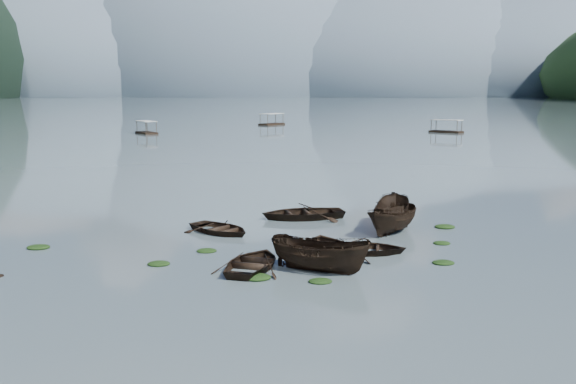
{
  "coord_description": "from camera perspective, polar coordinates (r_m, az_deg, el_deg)",
  "views": [
    {
      "loc": [
        -0.9,
        -23.34,
        7.64
      ],
      "look_at": [
        0.0,
        12.0,
        2.0
      ],
      "focal_mm": 40.0,
      "sensor_mm": 36.0,
      "label": 1
    }
  ],
  "objects": [
    {
      "name": "rowboat_3",
      "position": [
        30.1,
        3.53,
        -5.65
      ],
      "size": [
        3.77,
        5.11,
        1.02
      ],
      "primitive_type": "imported",
      "rotation": [
        0.0,
        0.0,
        3.19
      ],
      "color": "black",
      "rests_on": "ground"
    },
    {
      "name": "weed_clump_7",
      "position": [
        37.01,
        13.76,
        -3.11
      ],
      "size": [
        1.14,
        0.91,
        0.25
      ],
      "primitive_type": "ellipsoid",
      "color": "black",
      "rests_on": "ground"
    },
    {
      "name": "rowboat_6",
      "position": [
        34.94,
        -6.06,
        -3.62
      ],
      "size": [
        4.89,
        4.89,
        0.84
      ],
      "primitive_type": "imported",
      "rotation": [
        0.0,
        0.0,
        0.79
      ],
      "color": "black",
      "rests_on": "ground"
    },
    {
      "name": "pontoon_left",
      "position": [
        116.11,
        -12.45,
        5.08
      ],
      "size": [
        4.82,
        6.04,
        2.15
      ],
      "primitive_type": null,
      "rotation": [
        0.0,
        0.0,
        0.52
      ],
      "color": "black",
      "rests_on": "ground"
    },
    {
      "name": "pontoon_centre",
      "position": [
        141.91,
        -1.45,
        5.98
      ],
      "size": [
        5.97,
        6.57,
        2.42
      ],
      "primitive_type": null,
      "rotation": [
        0.0,
        0.0,
        -0.67
      ],
      "color": "black",
      "rests_on": "ground"
    },
    {
      "name": "weed_clump_1",
      "position": [
        26.02,
        2.9,
        -8.02
      ],
      "size": [
        0.96,
        0.77,
        0.21
      ],
      "primitive_type": "ellipsoid",
      "color": "black",
      "rests_on": "ground"
    },
    {
      "name": "haze_mtn_d",
      "position": [
        977.54,
        17.9,
        8.19
      ],
      "size": [
        520.0,
        520.0,
        220.0
      ],
      "primitive_type": "ellipsoid",
      "color": "#475666",
      "rests_on": "ground"
    },
    {
      "name": "weed_clump_5",
      "position": [
        33.64,
        -21.3,
        -4.69
      ],
      "size": [
        1.12,
        0.9,
        0.24
      ],
      "primitive_type": "ellipsoid",
      "color": "black",
      "rests_on": "ground"
    },
    {
      "name": "rowboat_5",
      "position": [
        35.13,
        9.26,
        -3.62
      ],
      "size": [
        4.02,
        4.6,
        1.73
      ],
      "primitive_type": "imported",
      "rotation": [
        0.0,
        0.0,
        -0.64
      ],
      "color": "black",
      "rests_on": "ground"
    },
    {
      "name": "weed_clump_0",
      "position": [
        29.06,
        -11.41,
        -6.36
      ],
      "size": [
        1.01,
        0.82,
        0.22
      ],
      "primitive_type": "ellipsoid",
      "color": "black",
      "rests_on": "ground"
    },
    {
      "name": "rowboat_2",
      "position": [
        27.55,
        2.84,
        -7.05
      ],
      "size": [
        4.85,
        3.64,
        1.77
      ],
      "primitive_type": "imported",
      "rotation": [
        0.0,
        0.0,
        1.09
      ],
      "color": "black",
      "rests_on": "ground"
    },
    {
      "name": "ground_plane",
      "position": [
        24.57,
        0.72,
        -9.05
      ],
      "size": [
        2400.0,
        2400.0,
        0.0
      ],
      "primitive_type": "plane",
      "color": "#4C5A5F"
    },
    {
      "name": "haze_mtn_b",
      "position": [
        925.26,
        -5.18,
        8.56
      ],
      "size": [
        520.0,
        520.0,
        340.0
      ],
      "primitive_type": "ellipsoid",
      "color": "#475666",
      "rests_on": "ground"
    },
    {
      "name": "weed_clump_3",
      "position": [
        33.18,
        13.51,
        -4.5
      ],
      "size": [
        0.87,
        0.73,
        0.19
      ],
      "primitive_type": "ellipsoid",
      "color": "black",
      "rests_on": "ground"
    },
    {
      "name": "rowboat_4",
      "position": [
        30.74,
        6.74,
        -5.39
      ],
      "size": [
        4.4,
        3.46,
        0.83
      ],
      "primitive_type": "imported",
      "rotation": [
        0.0,
        0.0,
        1.41
      ],
      "color": "black",
      "rests_on": "ground"
    },
    {
      "name": "pontoon_right",
      "position": [
        119.88,
        13.88,
        5.15
      ],
      "size": [
        5.98,
        5.66,
        2.23
      ],
      "primitive_type": null,
      "rotation": [
        0.0,
        0.0,
        0.85
      ],
      "color": "black",
      "rests_on": "ground"
    },
    {
      "name": "weed_clump_2",
      "position": [
        26.46,
        -2.8,
        -7.73
      ],
      "size": [
        1.18,
        0.94,
        0.26
      ],
      "primitive_type": "ellipsoid",
      "color": "black",
      "rests_on": "ground"
    },
    {
      "name": "rowboat_1",
      "position": [
        28.04,
        -3.08,
        -6.76
      ],
      "size": [
        4.06,
        4.86,
        0.87
      ],
      "primitive_type": "imported",
      "rotation": [
        0.0,
        0.0,
        2.85
      ],
      "color": "black",
      "rests_on": "ground"
    },
    {
      "name": "weed_clump_6",
      "position": [
        30.99,
        -7.24,
        -5.28
      ],
      "size": [
        0.97,
        0.81,
        0.2
      ],
      "primitive_type": "ellipsoid",
      "color": "black",
      "rests_on": "ground"
    },
    {
      "name": "weed_clump_4",
      "position": [
        29.51,
        13.64,
        -6.2
      ],
      "size": [
        1.0,
        0.8,
        0.21
      ],
      "primitive_type": "ellipsoid",
      "color": "black",
      "rests_on": "ground"
    },
    {
      "name": "rowboat_7",
      "position": [
        38.63,
        1.3,
        -2.35
      ],
      "size": [
        5.59,
        4.45,
        1.04
      ],
      "primitive_type": "imported",
      "rotation": [
        0.0,
        0.0,
        4.9
      ],
      "color": "black",
      "rests_on": "ground"
    },
    {
      "name": "rowboat_8",
      "position": [
        36.22,
        9.09,
        -3.23
      ],
      "size": [
        3.23,
        5.27,
        1.91
      ],
      "primitive_type": "imported",
      "rotation": [
        0.0,
        0.0,
        2.84
      ],
      "color": "black",
      "rests_on": "ground"
    },
    {
      "name": "haze_mtn_c",
      "position": [
        934.06,
        7.3,
        8.53
      ],
      "size": [
        520.0,
        520.0,
        260.0
      ],
      "primitive_type": "ellipsoid",
      "color": "#475666",
      "rests_on": "ground"
    },
    {
      "name": "haze_mtn_a",
      "position": [
        959.03,
        -17.31,
        8.21
      ],
      "size": [
        520.0,
        520.0,
        280.0
      ],
      "primitive_type": "ellipsoid",
      "color": "#475666",
      "rests_on": "ground"
    }
  ]
}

